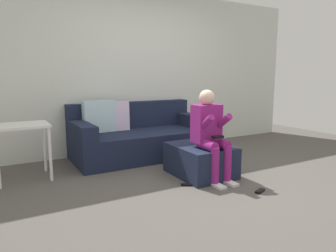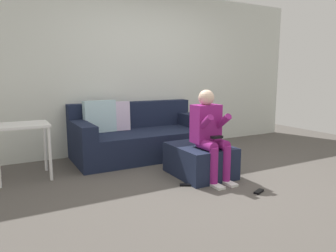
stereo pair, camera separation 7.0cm
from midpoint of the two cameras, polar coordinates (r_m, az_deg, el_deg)
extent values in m
plane|color=#544F49|center=(3.82, 7.50, -9.97)|extent=(8.18, 8.18, 0.00)
cube|color=silver|center=(5.33, -5.32, 9.86)|extent=(6.29, 0.10, 2.62)
cube|color=#192138|center=(4.84, -5.27, -3.29)|extent=(2.05, 1.00, 0.41)
cube|color=#192138|center=(5.13, -7.17, 2.07)|extent=(2.05, 0.20, 0.42)
cube|color=#192138|center=(4.49, -16.05, -0.65)|extent=(0.21, 1.00, 0.20)
cube|color=#192138|center=(5.22, 3.89, 1.04)|extent=(0.21, 1.00, 0.20)
cube|color=silver|center=(4.76, -12.88, 1.70)|extent=(0.48, 0.18, 0.48)
cube|color=silver|center=(4.85, -10.17, 1.75)|extent=(0.46, 0.18, 0.45)
cube|color=#192138|center=(3.99, 5.42, -6.20)|extent=(0.64, 0.80, 0.39)
cube|color=#8C1E72|center=(3.81, 6.52, 0.46)|extent=(0.33, 0.22, 0.46)
sphere|color=beige|center=(3.78, 6.61, 5.18)|extent=(0.19, 0.19, 0.19)
cylinder|color=#8C1E72|center=(3.69, 6.65, -3.47)|extent=(0.12, 0.30, 0.12)
cylinder|color=#8C1E72|center=(3.62, 7.97, -7.12)|extent=(0.10, 0.10, 0.42)
cube|color=white|center=(3.65, 8.47, -10.70)|extent=(0.10, 0.22, 0.03)
cylinder|color=#8C1E72|center=(3.65, 6.12, 0.35)|extent=(0.08, 0.32, 0.26)
cylinder|color=#8C1E72|center=(3.79, 8.88, -3.15)|extent=(0.12, 0.30, 0.12)
cylinder|color=#8C1E72|center=(3.73, 10.21, -6.68)|extent=(0.10, 0.10, 0.42)
cube|color=white|center=(3.76, 10.70, -10.16)|extent=(0.10, 0.22, 0.03)
cylinder|color=#8C1E72|center=(3.78, 9.13, 0.44)|extent=(0.08, 0.35, 0.28)
cube|color=black|center=(3.66, 8.51, -1.99)|extent=(0.14, 0.06, 0.03)
cube|color=white|center=(4.11, -25.71, 0.08)|extent=(0.61, 0.50, 0.03)
cylinder|color=white|center=(3.98, -21.17, -4.88)|extent=(0.04, 0.04, 0.65)
cylinder|color=white|center=(4.41, -22.03, -3.59)|extent=(0.04, 0.04, 0.65)
cube|color=black|center=(3.59, 15.91, -11.34)|extent=(0.15, 0.10, 0.02)
cube|color=black|center=(3.65, 3.31, -10.67)|extent=(0.19, 0.13, 0.02)
camera|label=1|loc=(0.03, -90.46, -0.08)|focal=33.37mm
camera|label=2|loc=(0.03, 89.54, 0.08)|focal=33.37mm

